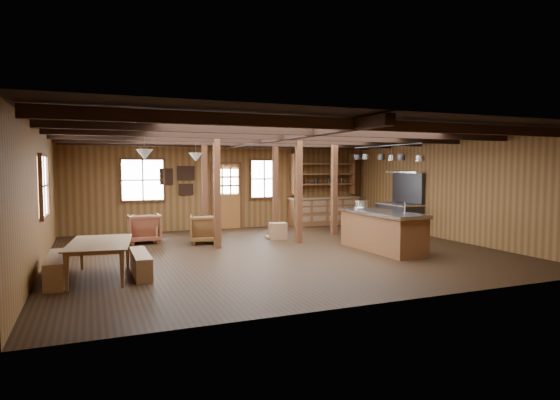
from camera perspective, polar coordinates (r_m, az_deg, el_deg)
name	(u,v)px	position (r m, az deg, el deg)	size (l,w,h in m)	color
room	(278,192)	(10.95, -0.29, 0.96)	(10.04, 9.04, 2.84)	black
ceiling_joists	(275,138)	(11.12, -0.64, 7.60)	(9.80, 8.82, 0.18)	black
timber_posts	(267,188)	(13.08, -1.56, 1.45)	(3.95, 2.35, 2.80)	#4B2715
back_door	(227,201)	(15.20, -6.54, -0.18)	(1.02, 0.08, 2.15)	brown
window_back_left	(143,180)	(14.69, -16.40, 2.35)	(1.32, 0.06, 1.32)	white
window_back_right	(264,179)	(15.57, -1.95, 2.59)	(1.02, 0.06, 1.32)	white
window_left	(43,186)	(10.70, -26.91, 1.52)	(0.14, 1.24, 1.32)	white
notice_boards	(179,178)	(14.84, -12.16, 2.59)	(1.08, 0.03, 0.90)	silver
back_counter	(324,207)	(16.24, 5.34, -0.90)	(2.55, 0.60, 2.45)	brown
pendant_lamps	(173,156)	(11.30, -12.92, 5.27)	(1.86, 2.36, 0.66)	#2C2C2E
pot_rack	(385,156)	(12.74, 12.65, 5.25)	(0.36, 3.00, 0.45)	#2C2C2E
kitchen_island	(382,231)	(11.41, 12.31, -3.66)	(0.95, 2.52, 1.20)	brown
step_stool	(278,231)	(12.89, -0.25, -3.81)	(0.52, 0.37, 0.46)	brown
commercial_range	(400,213)	(14.67, 14.46, -1.49)	(0.79, 1.51, 1.86)	#2C2C2E
dining_table	(102,260)	(9.02, -20.83, -6.84)	(1.85, 1.03, 0.65)	brown
bench_wall	(56,269)	(9.06, -25.60, -7.57)	(0.31, 1.64, 0.45)	brown
bench_aisle	(141,264)	(9.08, -16.64, -7.44)	(0.28, 1.50, 0.41)	brown
armchair_a	(144,228)	(12.83, -16.25, -3.33)	(0.81, 0.84, 0.76)	brown
armchair_b	(206,229)	(12.45, -9.07, -3.48)	(0.79, 0.82, 0.74)	brown
armchair_c	(145,228)	(12.95, -16.13, -3.35)	(0.77, 0.79, 0.72)	olive
counter_pot	(361,204)	(12.20, 9.89, -0.49)	(0.33, 0.33, 0.20)	silver
bowl	(359,209)	(11.65, 9.64, -1.04)	(0.24, 0.24, 0.06)	silver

